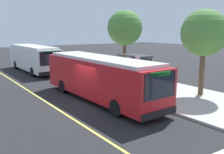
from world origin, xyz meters
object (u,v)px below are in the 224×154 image
Objects in this scene: transit_bus_second at (33,58)px; waiting_bench at (135,78)px; transit_bus_main at (100,77)px; route_sign_post at (137,70)px; pedestrian_commuter at (107,72)px.

waiting_bench is at bearing 21.96° from transit_bus_second.
transit_bus_main and route_sign_post have the same top height.
route_sign_post reaches higher than waiting_bench.
waiting_bench is at bearing 53.94° from pedestrian_commuter.
transit_bus_second and route_sign_post have the same top height.
route_sign_post reaches higher than pedestrian_commuter.
transit_bus_main is at bearing -64.97° from waiting_bench.
transit_bus_second is (-14.49, 0.22, -0.00)m from transit_bus_main.
waiting_bench is 0.57× the size of route_sign_post.
transit_bus_second reaches higher than waiting_bench.
pedestrian_commuter is (-3.80, 3.14, -0.50)m from transit_bus_main.
transit_bus_main reaches higher than waiting_bench.
transit_bus_main is at bearing -0.85° from transit_bus_second.
pedestrian_commuter is at bearing 173.94° from route_sign_post.
transit_bus_main is at bearing -39.56° from pedestrian_commuter.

